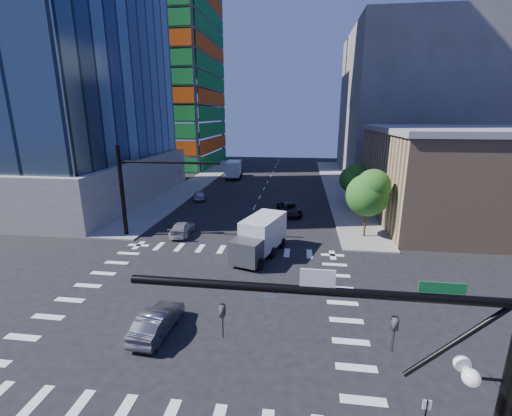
# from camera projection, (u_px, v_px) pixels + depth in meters

# --- Properties ---
(ground) EXTENTS (160.00, 160.00, 0.00)m
(ground) POSITION_uv_depth(u_px,v_px,m) (205.00, 302.00, 22.58)
(ground) COLOR black
(ground) RESTS_ON ground
(road_markings) EXTENTS (20.00, 20.00, 0.01)m
(road_markings) POSITION_uv_depth(u_px,v_px,m) (205.00, 301.00, 22.58)
(road_markings) COLOR silver
(road_markings) RESTS_ON ground
(sidewalk_ne) EXTENTS (5.00, 60.00, 0.15)m
(sidewalk_ne) POSITION_uv_depth(u_px,v_px,m) (338.00, 186.00, 59.23)
(sidewalk_ne) COLOR gray
(sidewalk_ne) RESTS_ON ground
(sidewalk_nw) EXTENTS (5.00, 60.00, 0.15)m
(sidewalk_nw) POSITION_uv_depth(u_px,v_px,m) (198.00, 182.00, 62.40)
(sidewalk_nw) COLOR gray
(sidewalk_nw) RESTS_ON ground
(construction_building) EXTENTS (25.16, 34.50, 70.60)m
(construction_building) POSITION_uv_depth(u_px,v_px,m) (159.00, 58.00, 78.79)
(construction_building) COLOR slate
(construction_building) RESTS_ON ground
(commercial_building) EXTENTS (20.50, 22.50, 10.60)m
(commercial_building) POSITION_uv_depth(u_px,v_px,m) (468.00, 175.00, 39.06)
(commercial_building) COLOR tan
(commercial_building) RESTS_ON ground
(bg_building_ne) EXTENTS (24.00, 30.00, 28.00)m
(bg_building_ne) POSITION_uv_depth(u_px,v_px,m) (409.00, 104.00, 68.08)
(bg_building_ne) COLOR #68645D
(bg_building_ne) RESTS_ON ground
(signal_mast_se) EXTENTS (10.51, 2.48, 9.00)m
(signal_mast_se) POSITION_uv_depth(u_px,v_px,m) (471.00, 389.00, 8.92)
(signal_mast_se) COLOR black
(signal_mast_se) RESTS_ON sidewalk_se
(signal_mast_nw) EXTENTS (10.20, 0.40, 9.00)m
(signal_mast_nw) POSITION_uv_depth(u_px,v_px,m) (136.00, 183.00, 33.40)
(signal_mast_nw) COLOR black
(signal_mast_nw) RESTS_ON sidewalk_nw
(tree_south) EXTENTS (4.16, 4.16, 6.82)m
(tree_south) POSITION_uv_depth(u_px,v_px,m) (369.00, 192.00, 33.04)
(tree_south) COLOR #382316
(tree_south) RESTS_ON sidewalk_ne
(tree_north) EXTENTS (3.54, 3.52, 5.78)m
(tree_north) POSITION_uv_depth(u_px,v_px,m) (354.00, 178.00, 44.67)
(tree_north) COLOR #382316
(tree_north) RESTS_ON sidewalk_ne
(car_nb_far) EXTENTS (3.66, 5.61, 1.44)m
(car_nb_far) POSITION_uv_depth(u_px,v_px,m) (289.00, 209.00, 42.06)
(car_nb_far) COLOR black
(car_nb_far) RESTS_ON ground
(car_sb_near) EXTENTS (2.14, 4.70, 1.33)m
(car_sb_near) POSITION_uv_depth(u_px,v_px,m) (182.00, 228.00, 35.07)
(car_sb_near) COLOR #B9B9B9
(car_sb_near) RESTS_ON ground
(car_sb_mid) EXTENTS (2.59, 4.20, 1.33)m
(car_sb_mid) POSITION_uv_depth(u_px,v_px,m) (200.00, 195.00, 49.65)
(car_sb_mid) COLOR #B6B7BE
(car_sb_mid) RESTS_ON ground
(car_sb_cross) EXTENTS (1.77, 4.38, 1.42)m
(car_sb_cross) POSITION_uv_depth(u_px,v_px,m) (157.00, 321.00, 19.20)
(car_sb_cross) COLOR #57565C
(car_sb_cross) RESTS_ON ground
(box_truck_near) EXTENTS (4.43, 6.81, 3.30)m
(box_truck_near) POSITION_uv_depth(u_px,v_px,m) (259.00, 240.00, 29.45)
(box_truck_near) COLOR black
(box_truck_near) RESTS_ON ground
(box_truck_far) EXTENTS (3.29, 6.63, 3.37)m
(box_truck_far) POSITION_uv_depth(u_px,v_px,m) (234.00, 170.00, 66.49)
(box_truck_far) COLOR black
(box_truck_far) RESTS_ON ground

